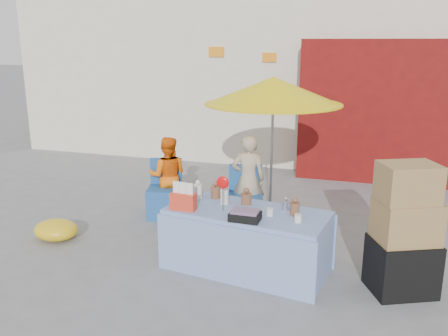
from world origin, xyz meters
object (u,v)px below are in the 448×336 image
(market_table, at_px, (246,239))
(box_stack, at_px, (404,234))
(vendor_orange, at_px, (168,176))
(vendor_beige, at_px, (248,179))
(chair_right, at_px, (245,208))
(chair_left, at_px, (165,200))
(umbrella, at_px, (273,91))

(market_table, xyz_separation_m, box_stack, (1.68, -0.02, 0.28))
(vendor_orange, xyz_separation_m, box_stack, (3.28, -1.45, 0.05))
(vendor_beige, xyz_separation_m, box_stack, (2.03, -1.45, -0.01))
(chair_right, distance_m, vendor_orange, 1.30)
(vendor_orange, bearing_deg, market_table, 123.41)
(box_stack, bearing_deg, chair_left, 158.20)
(market_table, xyz_separation_m, vendor_beige, (-0.35, 1.43, 0.28))
(chair_left, bearing_deg, chair_right, -14.86)
(market_table, height_order, vendor_beige, vendor_beige)
(chair_left, xyz_separation_m, vendor_orange, (0.00, 0.13, 0.34))
(umbrella, bearing_deg, vendor_beige, -153.43)
(vendor_orange, bearing_deg, box_stack, 141.32)
(box_stack, bearing_deg, vendor_beige, 144.47)
(umbrella, distance_m, box_stack, 2.66)
(vendor_orange, distance_m, vendor_beige, 1.25)
(box_stack, bearing_deg, vendor_orange, 156.17)
(umbrella, xyz_separation_m, box_stack, (1.73, -1.60, -1.25))
(vendor_orange, height_order, box_stack, box_stack)
(chair_right, xyz_separation_m, vendor_beige, (0.00, 0.13, 0.39))
(vendor_orange, relative_size, vendor_beige, 0.92)
(box_stack, bearing_deg, market_table, 179.32)
(vendor_orange, xyz_separation_m, vendor_beige, (1.25, 0.00, 0.05))
(chair_right, height_order, umbrella, umbrella)
(chair_left, relative_size, box_stack, 0.61)
(vendor_orange, bearing_deg, chair_left, 73.42)
(chair_left, distance_m, chair_right, 1.25)
(chair_right, bearing_deg, market_table, -89.56)
(market_table, height_order, chair_right, market_table)
(chair_left, distance_m, box_stack, 3.55)
(market_table, bearing_deg, chair_left, 149.62)
(market_table, distance_m, vendor_beige, 1.50)
(chair_right, xyz_separation_m, box_stack, (2.03, -1.31, 0.39))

